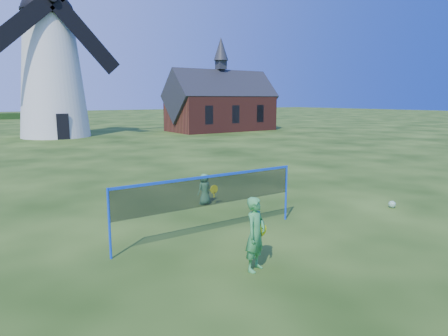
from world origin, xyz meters
name	(u,v)px	position (x,y,z in m)	size (l,w,h in m)	color
ground	(228,227)	(0.00, 0.00, 0.00)	(220.00, 220.00, 0.00)	black
windmill	(52,66)	(1.49, 29.34, 6.17)	(11.70, 5.86, 17.16)	silver
chapel	(221,105)	(17.62, 27.01, 2.71)	(11.40, 5.53, 9.64)	maroon
badminton_net	(210,192)	(-0.79, -0.37, 1.14)	(5.05, 0.05, 1.55)	blue
player_girl	(256,234)	(-1.08, -2.52, 0.74)	(0.74, 0.55, 1.49)	green
player_boy	(205,189)	(0.65, 2.29, 0.50)	(0.63, 0.43, 1.01)	#458F50
play_ball	(392,204)	(5.31, -1.33, 0.11)	(0.22, 0.22, 0.22)	green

